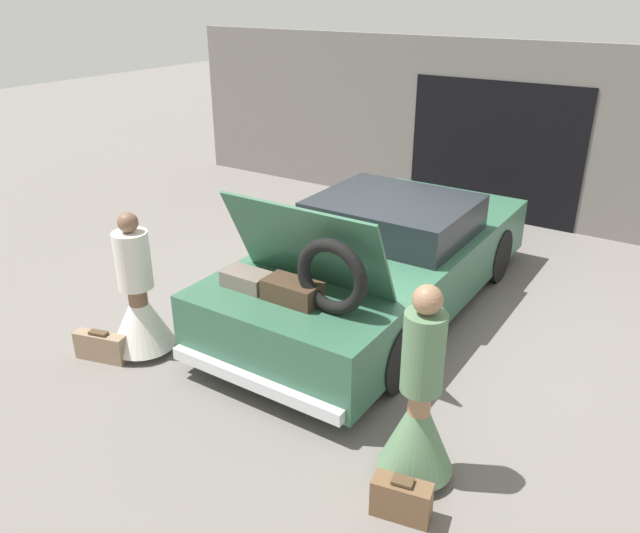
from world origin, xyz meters
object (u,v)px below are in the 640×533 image
(person_right, at_px, (419,413))
(suitcase_beside_left_person, at_px, (101,347))
(person_left, at_px, (139,305))
(suitcase_beside_right_person, at_px, (401,499))
(car, at_px, (381,260))

(person_right, relative_size, suitcase_beside_left_person, 2.90)
(person_left, distance_m, suitcase_beside_right_person, 3.35)
(person_left, xyz_separation_m, person_right, (3.18, -0.11, 0.05))
(car, xyz_separation_m, suitcase_beside_left_person, (-1.82, -2.62, -0.45))
(car, bearing_deg, suitcase_beside_right_person, -59.00)
(person_left, distance_m, person_right, 3.18)
(suitcase_beside_left_person, bearing_deg, person_left, 57.51)
(person_right, relative_size, suitcase_beside_right_person, 3.62)
(person_left, bearing_deg, person_right, 82.76)
(car, relative_size, suitcase_beside_right_person, 10.52)
(person_left, height_order, suitcase_beside_left_person, person_left)
(car, bearing_deg, person_left, -125.16)
(suitcase_beside_left_person, distance_m, suitcase_beside_right_person, 3.52)
(car, relative_size, person_right, 2.90)
(person_left, xyz_separation_m, suitcase_beside_left_person, (-0.23, -0.36, -0.39))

